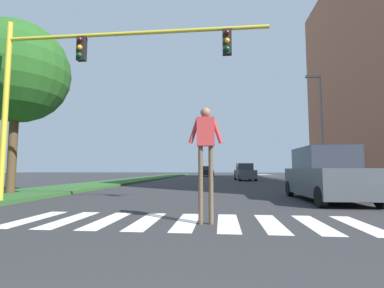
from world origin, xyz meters
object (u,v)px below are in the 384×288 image
object	(u,v)px
suv_crossing	(326,175)
sedan_midblock	(245,173)
sedan_distant	(208,172)
street_lamp_right	(320,118)
traffic_light_gantry	(80,71)
pedestrian_performer	(206,145)
tree_mid	(17,72)

from	to	relation	value
suv_crossing	sedan_midblock	size ratio (longest dim) A/B	1.06
sedan_midblock	sedan_distant	size ratio (longest dim) A/B	0.96
street_lamp_right	suv_crossing	bearing A→B (deg)	-107.96
suv_crossing	sedan_distant	distance (m)	34.99
suv_crossing	sedan_midblock	xyz separation A→B (m)	(-1.41, 18.92, -0.12)
traffic_light_gantry	sedan_distant	xyz separation A→B (m)	(2.43, 36.78, -3.59)
street_lamp_right	sedan_distant	size ratio (longest dim) A/B	1.65
street_lamp_right	pedestrian_performer	bearing A→B (deg)	-117.06
street_lamp_right	sedan_midblock	bearing A→B (deg)	113.42
sedan_distant	suv_crossing	bearing A→B (deg)	-80.18
street_lamp_right	sedan_midblock	distance (m)	11.49
sedan_distant	tree_mid	bearing A→B (deg)	-101.21
street_lamp_right	sedan_distant	world-z (taller)	street_lamp_right
pedestrian_performer	street_lamp_right	bearing A→B (deg)	62.94
sedan_midblock	sedan_distant	bearing A→B (deg)	106.35
suv_crossing	street_lamp_right	bearing A→B (deg)	72.04
traffic_light_gantry	pedestrian_performer	xyz separation A→B (m)	(4.25, -2.52, -2.69)
street_lamp_right	pedestrian_performer	distance (m)	15.77
traffic_light_gantry	sedan_distant	distance (m)	37.04
pedestrian_performer	suv_crossing	size ratio (longest dim) A/B	0.54
tree_mid	sedan_distant	xyz separation A→B (m)	(6.76, 34.09, -4.64)
street_lamp_right	suv_crossing	distance (m)	10.11
traffic_light_gantry	pedestrian_performer	world-z (taller)	traffic_light_gantry
tree_mid	suv_crossing	size ratio (longest dim) A/B	1.62
tree_mid	sedan_distant	size ratio (longest dim) A/B	1.64
street_lamp_right	traffic_light_gantry	bearing A→B (deg)	-135.07
traffic_light_gantry	suv_crossing	bearing A→B (deg)	15.38
tree_mid	pedestrian_performer	world-z (taller)	tree_mid
tree_mid	suv_crossing	world-z (taller)	tree_mid
pedestrian_performer	sedan_distant	xyz separation A→B (m)	(-1.83, 39.30, -0.90)
suv_crossing	sedan_distant	xyz separation A→B (m)	(-5.97, 34.47, -0.17)
pedestrian_performer	sedan_distant	distance (m)	39.36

